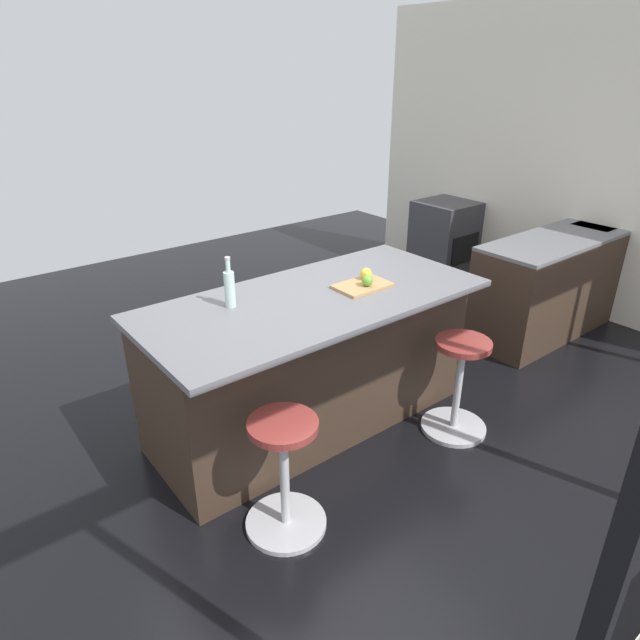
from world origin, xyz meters
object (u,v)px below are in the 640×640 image
Objects in this scene: apple_green at (367,280)px; apple_yellow at (366,274)px; kitchen_island at (311,360)px; water_bottle at (230,288)px; stool_by_window at (458,389)px; oven_range at (444,239)px; cutting_board at (362,286)px; stool_middle at (285,479)px.

apple_green is 0.12m from apple_yellow.
kitchen_island is 0.79m from water_bottle.
apple_yellow is (-0.08, -0.09, 0.00)m from apple_green.
water_bottle reaches higher than apple_green.
kitchen_island reaches higher than stool_by_window.
cutting_board reaches higher than oven_range.
stool_by_window is (2.28, 2.06, -0.11)m from oven_range.
cutting_board is 0.88m from water_bottle.
apple_yellow is (0.28, -0.63, 0.70)m from stool_by_window.
oven_range is 3.08m from cutting_board.
stool_middle is at bearing 28.95° from cutting_board.
water_bottle is at bearing -17.09° from cutting_board.
apple_yellow is at bearing -150.61° from stool_middle.
oven_range is 2.99m from apple_yellow.
cutting_board is (0.36, -0.58, 0.65)m from stool_by_window.
water_bottle is (3.48, 1.22, 0.64)m from oven_range.
cutting_board is at bearing -82.49° from apple_green.
stool_middle is 1.88× the size of cutting_board.
stool_by_window is (-0.70, 0.69, -0.16)m from kitchen_island.
water_bottle is (0.91, -0.20, 0.06)m from apple_yellow.
cutting_board is at bearing 161.77° from kitchen_island.
stool_by_window is 0.98m from apple_yellow.
apple_yellow is at bearing 29.07° from oven_range.
oven_range is 4.22m from stool_middle.
cutting_board is at bearing 162.91° from water_bottle.
stool_by_window is at bearing 123.43° from apple_green.
stool_middle is 8.57× the size of apple_yellow.
apple_green is at bearing 29.93° from oven_range.
kitchen_island is at bearing -135.51° from stool_middle.
oven_range is at bearing -150.93° from apple_yellow.
water_bottle reaches higher than kitchen_island.
apple_green is 0.89m from water_bottle.
stool_by_window and stool_middle have the same top height.
stool_middle is 1.37m from apple_green.
kitchen_island is at bearing -7.66° from apple_yellow.
apple_green is (0.35, -0.54, 0.69)m from stool_by_window.
stool_by_window is 2.17× the size of water_bottle.
kitchen_island is 1.00m from stool_by_window.
kitchen_island is 28.01× the size of apple_yellow.
oven_range is 3.74m from water_bottle.
oven_range is 0.39× the size of kitchen_island.
oven_range is 11.65× the size of apple_green.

